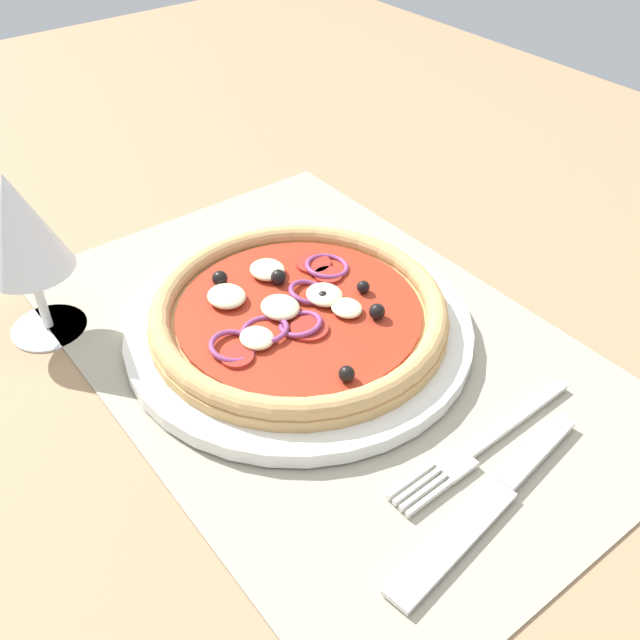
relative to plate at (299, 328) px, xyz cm
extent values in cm
cube|color=#9E7A56|center=(-2.64, -0.81, -2.23)|extent=(190.00, 140.00, 2.40)
cube|color=#A39984|center=(-2.64, -0.81, -0.83)|extent=(51.94, 34.85, 0.40)
cylinder|color=silver|center=(0.00, 0.00, 0.00)|extent=(29.12, 29.12, 1.27)
cylinder|color=tan|center=(0.00, 0.00, 1.13)|extent=(24.91, 24.91, 1.00)
torus|color=tan|center=(0.00, 0.00, 1.99)|extent=(24.71, 24.71, 1.80)
cylinder|color=#A82D19|center=(0.00, 0.00, 1.78)|extent=(20.42, 20.42, 0.30)
ellipsoid|color=beige|center=(5.75, -1.26, 2.43)|extent=(3.33, 3.00, 1.00)
ellipsoid|color=beige|center=(-1.31, 5.00, 2.37)|extent=(2.91, 2.62, 0.87)
ellipsoid|color=beige|center=(4.62, 4.08, 2.46)|extent=(3.50, 3.15, 1.05)
ellipsoid|color=beige|center=(-2.90, -2.98, 2.35)|extent=(2.74, 2.47, 0.82)
ellipsoid|color=beige|center=(-0.18, -2.56, 2.43)|extent=(3.32, 2.99, 1.00)
ellipsoid|color=beige|center=(0.68, 1.37, 2.45)|extent=(3.45, 3.11, 1.04)
sphere|color=black|center=(-8.87, 2.12, 2.55)|extent=(1.23, 1.23, 1.23)
sphere|color=black|center=(6.95, 3.30, 2.61)|extent=(1.34, 1.34, 1.34)
sphere|color=black|center=(-1.39, -5.79, 2.49)|extent=(1.11, 1.11, 1.11)
sphere|color=black|center=(4.04, -0.41, 2.60)|extent=(1.34, 1.34, 1.34)
sphere|color=black|center=(-4.74, -4.43, 2.60)|extent=(1.32, 1.32, 1.32)
sphere|color=black|center=(-0.43, -2.21, 2.47)|extent=(1.07, 1.07, 1.07)
torus|color=#8E3D75|center=(-0.69, 3.84, 2.18)|extent=(3.97, 3.94, 1.10)
torus|color=#8E3D75|center=(3.23, -5.49, 2.18)|extent=(3.98, 3.99, 0.93)
torus|color=#8E3D75|center=(-1.84, 1.16, 2.18)|extent=(3.64, 3.60, 1.25)
torus|color=#8E3D75|center=(-0.81, 6.91, 2.18)|extent=(3.81, 3.77, 1.23)
torus|color=#8E3D75|center=(1.21, -1.89, 2.18)|extent=(3.49, 3.43, 1.38)
cylinder|color=#A3281E|center=(2.18, -4.83, 2.08)|extent=(2.51, 2.51, 0.30)
cylinder|color=#A3281E|center=(-1.94, 7.25, 2.08)|extent=(2.58, 2.58, 0.30)
cylinder|color=#A3281E|center=(4.43, -4.89, 2.08)|extent=(3.12, 3.12, 0.30)
cylinder|color=#A3281E|center=(-2.73, 0.88, 2.08)|extent=(3.09, 3.09, 0.30)
cube|color=silver|center=(-17.88, -6.98, -0.41)|extent=(1.27, 11.18, 0.44)
cube|color=silver|center=(-18.10, -0.14, -0.41)|extent=(2.28, 2.59, 0.44)
cube|color=silver|center=(-17.32, 3.31, -0.41)|extent=(0.46, 4.33, 0.44)
cube|color=silver|center=(-17.92, 3.29, -0.41)|extent=(0.46, 4.33, 0.44)
cube|color=silver|center=(-18.52, 3.27, -0.41)|extent=(0.46, 4.33, 0.44)
cube|color=silver|center=(-19.12, 3.25, -0.41)|extent=(0.46, 4.33, 0.44)
cube|color=silver|center=(-20.95, -5.47, -0.33)|extent=(2.51, 8.50, 0.62)
cube|color=silver|center=(-22.41, 4.43, -0.41)|extent=(3.67, 11.77, 0.44)
cylinder|color=silver|center=(14.08, 16.50, -0.83)|extent=(6.40, 6.40, 0.40)
cylinder|color=silver|center=(14.08, 16.50, 2.37)|extent=(0.80, 0.80, 6.00)
cone|color=silver|center=(14.08, 16.50, 9.62)|extent=(7.20, 7.20, 8.50)
cone|color=#4C993D|center=(14.08, 16.50, 9.28)|extent=(6.04, 6.04, 7.03)
camera|label=1|loc=(-38.11, 27.06, 39.01)|focal=40.46mm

